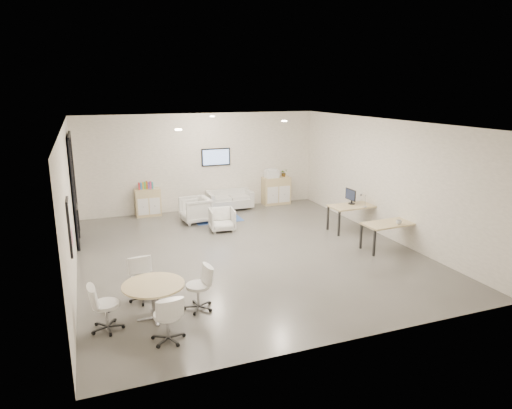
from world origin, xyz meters
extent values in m
cube|color=#52504B|center=(0.00, 0.00, -0.40)|extent=(8.00, 9.00, 0.80)
cube|color=white|center=(0.00, 0.00, 3.60)|extent=(8.00, 9.00, 0.80)
cube|color=beige|center=(0.00, 4.90, 1.60)|extent=(8.00, 0.80, 3.20)
cube|color=beige|center=(0.00, -4.90, 1.60)|extent=(8.00, 0.80, 3.20)
cube|color=beige|center=(-4.40, 0.00, 1.60)|extent=(0.80, 9.00, 3.20)
cube|color=beige|center=(4.40, 0.00, 1.60)|extent=(0.80, 9.00, 3.20)
cube|color=black|center=(-3.96, 2.50, 1.43)|extent=(0.02, 1.90, 2.85)
cube|color=black|center=(-3.94, 2.50, 2.81)|extent=(0.06, 1.90, 0.08)
cube|color=black|center=(-3.94, 1.59, 1.43)|extent=(0.06, 0.08, 2.85)
cube|color=black|center=(-3.94, 3.41, 1.43)|extent=(0.06, 0.08, 2.85)
cube|color=black|center=(-3.94, 2.65, 1.43)|extent=(0.06, 0.07, 2.85)
cube|color=#B2B2B7|center=(-3.90, 2.05, 1.05)|extent=(0.04, 0.60, 0.05)
cube|color=black|center=(-3.98, -1.60, 1.55)|extent=(0.04, 0.54, 1.04)
cube|color=white|center=(-3.95, -1.60, 1.55)|extent=(0.01, 0.46, 0.96)
cube|color=#C63E73|center=(-3.95, -1.60, 1.35)|extent=(0.01, 0.32, 0.30)
cube|color=black|center=(0.50, 4.46, 1.75)|extent=(0.98, 0.05, 0.58)
cube|color=#93B9FE|center=(0.50, 4.44, 1.75)|extent=(0.90, 0.01, 0.50)
cylinder|color=#FFEAC6|center=(-1.80, -1.00, 3.18)|extent=(0.14, 0.14, 0.03)
cylinder|color=#FFEAC6|center=(1.20, 0.50, 3.18)|extent=(0.14, 0.14, 0.03)
cylinder|color=#FFEAC6|center=(0.00, 3.00, 3.18)|extent=(0.14, 0.14, 0.03)
cube|color=tan|center=(-1.83, 4.27, 0.44)|extent=(0.78, 0.39, 0.88)
cube|color=white|center=(-2.02, 4.07, 0.35)|extent=(0.33, 0.02, 0.53)
cube|color=white|center=(-1.65, 4.07, 0.35)|extent=(0.33, 0.02, 0.53)
cube|color=tan|center=(2.61, 4.25, 0.48)|extent=(0.96, 0.45, 0.96)
cube|color=white|center=(2.39, 4.01, 0.38)|extent=(0.40, 0.02, 0.58)
cube|color=white|center=(2.83, 4.01, 0.38)|extent=(0.40, 0.02, 0.58)
cube|color=red|center=(-2.08, 4.27, 0.99)|extent=(0.04, 0.14, 0.22)
cube|color=#337FCC|center=(-2.02, 4.27, 0.99)|extent=(0.04, 0.14, 0.22)
cube|color=gold|center=(-1.96, 4.27, 0.99)|extent=(0.04, 0.14, 0.22)
cube|color=#4CB24C|center=(-1.90, 4.27, 0.99)|extent=(0.04, 0.14, 0.22)
cube|color=#CC6619|center=(-1.84, 4.27, 0.99)|extent=(0.04, 0.14, 0.22)
cube|color=purple|center=(-1.79, 4.27, 0.99)|extent=(0.04, 0.14, 0.22)
cube|color=#E54C7F|center=(-1.73, 4.27, 0.99)|extent=(0.04, 0.14, 0.22)
cube|color=teal|center=(-1.67, 4.27, 0.99)|extent=(0.04, 0.14, 0.22)
cube|color=white|center=(2.43, 4.25, 1.09)|extent=(0.46, 0.39, 0.26)
cube|color=white|center=(2.43, 4.25, 1.25)|extent=(0.34, 0.29, 0.06)
cube|color=silver|center=(0.84, 4.08, 0.23)|extent=(1.50, 0.77, 0.28)
cube|color=silver|center=(0.84, 4.37, 0.51)|extent=(1.49, 0.19, 0.28)
cube|color=silver|center=(0.16, 4.08, 0.37)|extent=(0.14, 0.75, 0.56)
cube|color=silver|center=(1.52, 4.08, 0.37)|extent=(0.14, 0.75, 0.56)
cube|color=navy|center=(0.12, 3.10, 0.01)|extent=(1.47, 0.99, 0.01)
imported|color=silver|center=(-0.59, 3.03, 0.42)|extent=(0.84, 0.88, 0.84)
imported|color=silver|center=(-0.07, 1.93, 0.35)|extent=(0.75, 0.71, 0.71)
cube|color=tan|center=(3.48, 0.60, 0.73)|extent=(1.46, 0.76, 0.04)
cube|color=black|center=(2.81, 0.29, 0.35)|extent=(0.05, 0.05, 0.71)
cube|color=black|center=(4.14, 0.29, 0.35)|extent=(0.05, 0.05, 0.71)
cube|color=black|center=(2.81, 0.91, 0.35)|extent=(0.05, 0.05, 0.71)
cube|color=black|center=(4.14, 0.91, 0.35)|extent=(0.05, 0.05, 0.71)
cube|color=tan|center=(3.43, -1.09, 0.68)|extent=(1.38, 0.75, 0.04)
cube|color=black|center=(2.80, -1.37, 0.33)|extent=(0.05, 0.05, 0.66)
cube|color=black|center=(4.05, -1.37, 0.33)|extent=(0.05, 0.05, 0.66)
cube|color=black|center=(2.80, -0.80, 0.33)|extent=(0.05, 0.05, 0.66)
cube|color=black|center=(4.05, -0.80, 0.33)|extent=(0.05, 0.05, 0.66)
cylinder|color=black|center=(3.48, 0.75, 0.76)|extent=(0.20, 0.20, 0.02)
cube|color=black|center=(3.48, 0.75, 0.88)|extent=(0.04, 0.03, 0.24)
cube|color=black|center=(3.43, 0.75, 1.03)|extent=(0.03, 0.50, 0.32)
cylinder|color=tan|center=(-2.68, -2.64, 0.65)|extent=(1.09, 1.09, 0.04)
cylinder|color=#B2B2B7|center=(-2.68, -2.64, 0.31)|extent=(0.10, 0.10, 0.63)
cube|color=#B2B2B7|center=(-2.68, -2.64, 0.01)|extent=(0.64, 0.06, 0.03)
cube|color=#B2B2B7|center=(-2.68, -2.64, 0.01)|extent=(0.06, 0.64, 0.03)
imported|color=#3F7F3F|center=(2.90, 4.25, 1.07)|extent=(0.32, 0.34, 0.21)
imported|color=#3F7F3F|center=(-3.44, -2.10, 0.06)|extent=(0.24, 0.31, 0.12)
imported|color=white|center=(3.57, -1.27, 0.77)|extent=(0.16, 0.14, 0.14)
camera|label=1|loc=(-3.61, -10.17, 3.99)|focal=32.00mm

